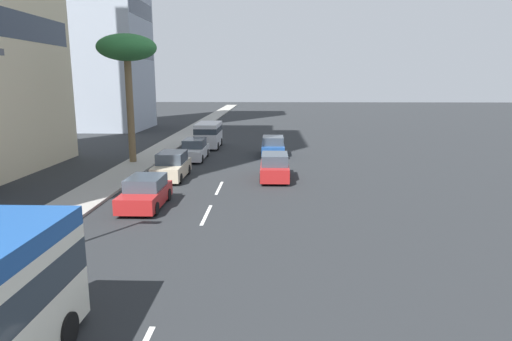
{
  "coord_description": "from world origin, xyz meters",
  "views": [
    {
      "loc": [
        -3.36,
        -3.04,
        6.3
      ],
      "look_at": [
        18.63,
        -2.32,
        1.82
      ],
      "focal_mm": 31.02,
      "sensor_mm": 36.0,
      "label": 1
    }
  ],
  "objects_px": {
    "car_fourth": "(273,147)",
    "car_sixth": "(172,166)",
    "car_fifth": "(275,167)",
    "car_seventh": "(194,150)",
    "palm_tree": "(127,51)",
    "van_third": "(209,133)",
    "car_lead": "(145,193)"
  },
  "relations": [
    {
      "from": "car_sixth",
      "to": "car_seventh",
      "type": "xyz_separation_m",
      "value": [
        7.14,
        -0.27,
        -0.03
      ]
    },
    {
      "from": "car_fourth",
      "to": "palm_tree",
      "type": "relative_size",
      "value": 0.47
    },
    {
      "from": "car_fourth",
      "to": "car_sixth",
      "type": "height_order",
      "value": "car_sixth"
    },
    {
      "from": "car_sixth",
      "to": "car_seventh",
      "type": "relative_size",
      "value": 0.95
    },
    {
      "from": "car_sixth",
      "to": "car_fourth",
      "type": "bearing_deg",
      "value": 143.76
    },
    {
      "from": "car_lead",
      "to": "palm_tree",
      "type": "distance_m",
      "value": 14.87
    },
    {
      "from": "car_lead",
      "to": "car_fourth",
      "type": "relative_size",
      "value": 0.94
    },
    {
      "from": "van_third",
      "to": "palm_tree",
      "type": "bearing_deg",
      "value": -29.4
    },
    {
      "from": "car_fourth",
      "to": "car_sixth",
      "type": "bearing_deg",
      "value": 143.76
    },
    {
      "from": "palm_tree",
      "to": "car_sixth",
      "type": "bearing_deg",
      "value": -141.14
    },
    {
      "from": "car_sixth",
      "to": "palm_tree",
      "type": "relative_size",
      "value": 0.48
    },
    {
      "from": "van_third",
      "to": "palm_tree",
      "type": "height_order",
      "value": "palm_tree"
    },
    {
      "from": "car_lead",
      "to": "van_third",
      "type": "xyz_separation_m",
      "value": [
        20.37,
        -0.41,
        0.62
      ]
    },
    {
      "from": "car_sixth",
      "to": "palm_tree",
      "type": "bearing_deg",
      "value": -141.14
    },
    {
      "from": "van_third",
      "to": "car_fourth",
      "type": "bearing_deg",
      "value": 53.33
    },
    {
      "from": "palm_tree",
      "to": "car_fifth",
      "type": "bearing_deg",
      "value": -115.71
    },
    {
      "from": "van_third",
      "to": "car_sixth",
      "type": "height_order",
      "value": "van_third"
    },
    {
      "from": "car_fourth",
      "to": "car_sixth",
      "type": "xyz_separation_m",
      "value": [
        -9.09,
        6.67,
        0.02
      ]
    },
    {
      "from": "car_lead",
      "to": "car_fourth",
      "type": "height_order",
      "value": "car_fourth"
    },
    {
      "from": "car_sixth",
      "to": "car_seventh",
      "type": "height_order",
      "value": "car_sixth"
    },
    {
      "from": "car_seventh",
      "to": "palm_tree",
      "type": "distance_m",
      "value": 9.09
    },
    {
      "from": "van_third",
      "to": "car_fifth",
      "type": "height_order",
      "value": "van_third"
    },
    {
      "from": "car_fourth",
      "to": "van_third",
      "type": "bearing_deg",
      "value": 53.33
    },
    {
      "from": "car_seventh",
      "to": "van_third",
      "type": "bearing_deg",
      "value": 177.63
    },
    {
      "from": "car_lead",
      "to": "car_seventh",
      "type": "relative_size",
      "value": 0.88
    },
    {
      "from": "car_fourth",
      "to": "palm_tree",
      "type": "bearing_deg",
      "value": 109.59
    },
    {
      "from": "car_lead",
      "to": "van_third",
      "type": "relative_size",
      "value": 0.86
    },
    {
      "from": "car_fifth",
      "to": "palm_tree",
      "type": "bearing_deg",
      "value": 64.29
    },
    {
      "from": "car_sixth",
      "to": "car_seventh",
      "type": "bearing_deg",
      "value": 177.83
    },
    {
      "from": "car_seventh",
      "to": "palm_tree",
      "type": "bearing_deg",
      "value": -66.81
    },
    {
      "from": "car_fourth",
      "to": "car_fifth",
      "type": "bearing_deg",
      "value": -179.61
    },
    {
      "from": "car_fourth",
      "to": "car_fifth",
      "type": "relative_size",
      "value": 0.99
    }
  ]
}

